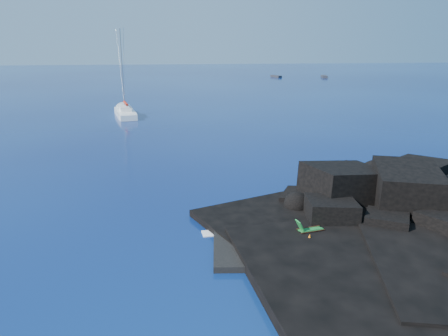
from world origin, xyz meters
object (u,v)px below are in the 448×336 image
object	(u,v)px
sailboat	(126,116)
sunbather	(288,238)
distant_boat_b	(324,78)
distant_boat_a	(276,77)
marker_cone	(310,238)
deck_chair	(311,226)

from	to	relation	value
sailboat	sunbather	xyz separation A→B (m)	(13.45, -46.93, 0.51)
distant_boat_b	sunbather	bearing A→B (deg)	-98.78
distant_boat_a	distant_boat_b	size ratio (longest dim) A/B	0.89
sunbather	distant_boat_b	bearing A→B (deg)	48.73
marker_cone	distant_boat_a	size ratio (longest dim) A/B	0.11
deck_chair	marker_cone	distance (m)	1.04
sunbather	distant_boat_a	distance (m)	120.45
deck_chair	marker_cone	xyz separation A→B (m)	(-0.35, -0.93, -0.31)
sailboat	deck_chair	bearing A→B (deg)	-83.62
sailboat	distant_boat_a	world-z (taller)	sailboat
distant_boat_b	sailboat	bearing A→B (deg)	-118.19
sailboat	distant_boat_a	xyz separation A→B (m)	(41.23, 70.27, 0.00)
deck_chair	distant_boat_a	xyz separation A→B (m)	(26.28, 116.66, -0.90)
sunbather	marker_cone	size ratio (longest dim) A/B	3.43
sunbather	distant_boat_a	world-z (taller)	sunbather
marker_cone	distant_boat_a	xyz separation A→B (m)	(26.64, 117.59, -0.60)
distant_boat_b	marker_cone	bearing A→B (deg)	-98.21
deck_chair	sailboat	bearing A→B (deg)	95.85
deck_chair	sunbather	world-z (taller)	deck_chair
deck_chair	sunbather	xyz separation A→B (m)	(-1.49, -0.54, -0.39)
sailboat	deck_chair	size ratio (longest dim) A/B	8.23
sunbather	deck_chair	bearing A→B (deg)	-0.79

